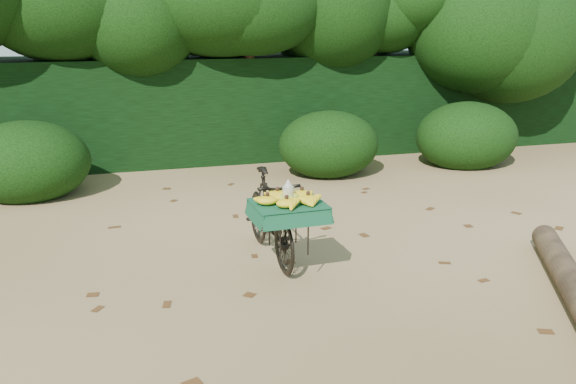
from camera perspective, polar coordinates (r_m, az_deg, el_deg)
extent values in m
plane|color=tan|center=(5.58, 4.36, -9.97)|extent=(80.00, 80.00, 0.00)
imported|color=black|center=(6.33, -1.68, -2.26)|extent=(0.49, 1.55, 0.92)
cube|color=black|center=(5.69, 0.03, -1.22)|extent=(0.35, 0.42, 0.02)
cube|color=#16532A|center=(5.69, 0.03, -1.07)|extent=(0.68, 0.58, 0.01)
ellipsoid|color=#97A528|center=(5.69, 0.65, -0.55)|extent=(0.09, 0.07, 0.10)
ellipsoid|color=#97A528|center=(5.72, -0.14, -0.46)|extent=(0.09, 0.07, 0.10)
ellipsoid|color=#97A528|center=(5.65, -0.59, -0.67)|extent=(0.09, 0.07, 0.10)
ellipsoid|color=#97A528|center=(5.62, 0.21, -0.76)|extent=(0.09, 0.07, 0.10)
cylinder|color=#EAE5C6|center=(5.67, 0.00, -0.16)|extent=(0.11, 0.11, 0.14)
cube|color=black|center=(11.24, -6.95, 7.94)|extent=(26.00, 1.80, 1.80)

